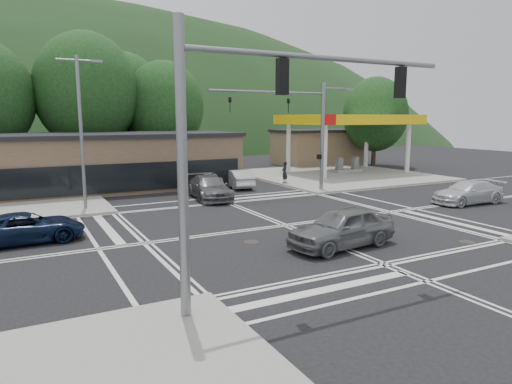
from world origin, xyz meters
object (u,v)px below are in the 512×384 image
car_silver_east (468,192)px  car_queue_b (203,179)px  car_grey_center (342,228)px  car_queue_a (238,178)px  car_northbound (210,188)px  car_blue_west (27,228)px  pedestrian (285,172)px

car_silver_east → car_queue_b: car_silver_east is taller
car_silver_east → car_grey_center: bearing=-68.8°
car_queue_a → car_northbound: car_northbound is taller
car_queue_a → car_queue_b: (-2.42, 1.21, -0.01)m
car_silver_east → car_queue_b: 19.05m
car_grey_center → car_queue_a: (3.37, 17.29, -0.13)m
car_queue_b → car_northbound: size_ratio=0.78×
car_blue_west → car_queue_b: 17.15m
car_silver_east → car_queue_b: size_ratio=1.19×
car_blue_west → car_queue_a: size_ratio=1.10×
car_grey_center → car_queue_a: 17.62m
car_grey_center → car_northbound: car_grey_center is taller
car_northbound → pedestrian: pedestrian is taller
car_queue_a → pedestrian: (4.08, -0.45, 0.31)m
car_grey_center → pedestrian: bearing=149.8°
car_queue_b → car_northbound: 5.22m
car_blue_west → car_northbound: (11.29, 6.42, 0.11)m
car_grey_center → car_queue_a: car_grey_center is taller
car_queue_a → car_northbound: 5.45m
car_silver_east → car_queue_a: car_silver_east is taller
car_queue_a → car_northbound: bearing=52.2°
car_grey_center → car_blue_west: bearing=-127.2°
car_silver_east → car_blue_west: bearing=-92.5°
car_grey_center → car_queue_b: 18.52m
car_blue_west → car_grey_center: (11.85, -7.08, 0.18)m
car_northbound → car_blue_west: bearing=-143.2°
car_grey_center → car_silver_east: size_ratio=1.00×
car_queue_b → pedestrian: bearing=161.0°
car_northbound → pedestrian: 8.67m
car_northbound → car_silver_east: bearing=-26.3°
car_grey_center → car_silver_east: bearing=100.9°
car_queue_a → car_queue_b: bearing=-18.4°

